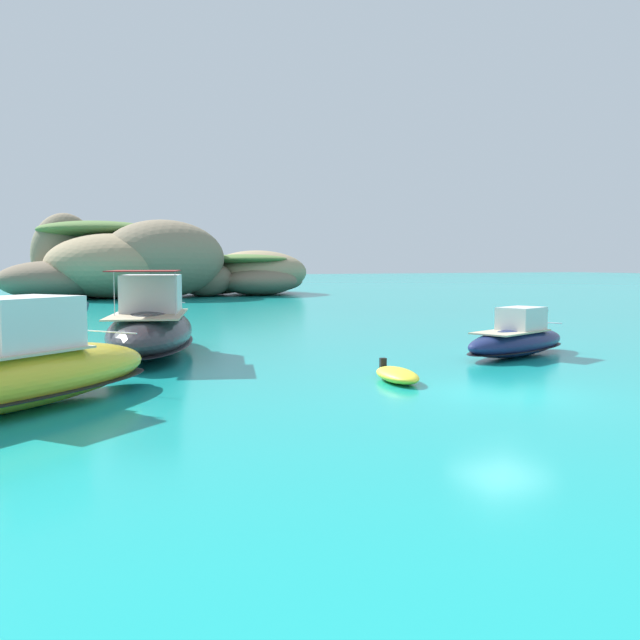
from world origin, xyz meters
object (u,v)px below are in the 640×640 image
dinghy_tender (397,375)px  islet_large (113,263)px  motorboat_charcoal (151,328)px  motorboat_yellow (7,373)px  islet_small (248,276)px  motorboat_navy (517,340)px

dinghy_tender → islet_large: bearing=89.1°
motorboat_charcoal → motorboat_yellow: 11.20m
motorboat_charcoal → motorboat_yellow: size_ratio=1.21×
islet_small → motorboat_navy: islet_small is taller
islet_large → islet_small: (15.69, 0.12, -1.63)m
islet_large → islet_small: bearing=0.4°
islet_small → dinghy_tender: (-16.65, -61.79, -1.90)m
islet_small → dinghy_tender: size_ratio=7.53×
islet_small → dinghy_tender: islet_small is taller
motorboat_navy → motorboat_charcoal: bearing=152.8°
islet_large → dinghy_tender: size_ratio=9.99×
islet_large → motorboat_navy: size_ratio=4.14×
islet_large → dinghy_tender: 61.78m
islet_small → motorboat_navy: bearing=-98.7°
motorboat_yellow → dinghy_tender: motorboat_yellow is taller
motorboat_navy → dinghy_tender: (-7.66, -3.32, -0.43)m
motorboat_charcoal → dinghy_tender: 11.63m
motorboat_navy → dinghy_tender: bearing=-156.6°
motorboat_navy → dinghy_tender: 8.36m
motorboat_charcoal → islet_small: bearing=66.7°
motorboat_navy → motorboat_yellow: bearing=-171.5°
islet_small → islet_large: bearing=-179.6°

